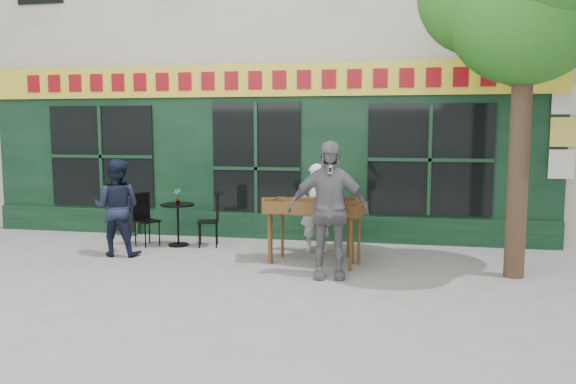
% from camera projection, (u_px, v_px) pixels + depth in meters
% --- Properties ---
extents(ground, '(80.00, 80.00, 0.00)m').
position_uv_depth(ground, '(220.00, 268.00, 8.56)').
color(ground, slate).
rests_on(ground, ground).
extents(building, '(14.00, 7.26, 10.00)m').
position_uv_depth(building, '(292.00, 11.00, 13.82)').
color(building, beige).
rests_on(building, ground).
extents(book_cart_center, '(1.60, 0.95, 0.99)m').
position_uv_depth(book_cart_center, '(310.00, 210.00, 8.92)').
color(book_cart_center, brown).
rests_on(book_cart_center, ground).
extents(dog, '(0.47, 0.66, 0.60)m').
position_uv_depth(dog, '(332.00, 181.00, 8.76)').
color(dog, black).
rests_on(dog, book_cart_center).
extents(woman, '(0.62, 0.48, 1.52)m').
position_uv_depth(woman, '(316.00, 208.00, 9.57)').
color(woman, silver).
rests_on(woman, ground).
extents(book_cart_right, '(1.60, 0.93, 0.99)m').
position_uv_depth(book_cart_right, '(315.00, 212.00, 8.71)').
color(book_cart_right, brown).
rests_on(book_cart_right, ground).
extents(man_right, '(1.19, 0.62, 1.95)m').
position_uv_depth(man_right, '(328.00, 210.00, 7.90)').
color(man_right, '#5E5E63').
rests_on(man_right, ground).
extents(bistro_table, '(0.60, 0.60, 0.76)m').
position_uv_depth(bistro_table, '(178.00, 216.00, 10.08)').
color(bistro_table, black).
rests_on(bistro_table, ground).
extents(bistro_chair_left, '(0.50, 0.49, 0.95)m').
position_uv_depth(bistro_chair_left, '(144.00, 215.00, 10.14)').
color(bistro_chair_left, black).
rests_on(bistro_chair_left, ground).
extents(bistro_chair_right, '(0.45, 0.44, 0.95)m').
position_uv_depth(bistro_chair_right, '(213.00, 216.00, 10.02)').
color(bistro_chair_right, black).
rests_on(bistro_chair_right, ground).
extents(potted_plant, '(0.17, 0.13, 0.28)m').
position_uv_depth(potted_plant, '(177.00, 196.00, 10.03)').
color(potted_plant, gray).
rests_on(potted_plant, bistro_table).
extents(man_left, '(0.83, 0.68, 1.61)m').
position_uv_depth(man_left, '(117.00, 208.00, 9.30)').
color(man_left, black).
rests_on(man_left, ground).
extents(chalkboard, '(0.58, 0.25, 0.79)m').
position_uv_depth(chalkboard, '(126.00, 215.00, 11.15)').
color(chalkboard, black).
rests_on(chalkboard, ground).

